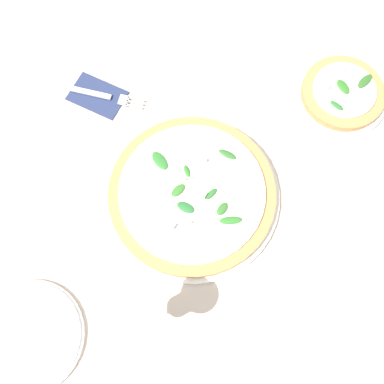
{
  "coord_description": "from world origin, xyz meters",
  "views": [
    {
      "loc": [
        0.01,
        -0.3,
        0.87
      ],
      "look_at": [
        -0.03,
        -0.02,
        0.03
      ],
      "focal_mm": 42.0,
      "sensor_mm": 36.0,
      "label": 1
    }
  ],
  "objects_px": {
    "wine_glass": "(146,317)",
    "pizza_arugula_main": "(192,194)",
    "pizza_personal_side": "(342,94)",
    "fork": "(100,95)",
    "side_plate_white": "(28,337)"
  },
  "relations": [
    {
      "from": "pizza_arugula_main",
      "to": "fork",
      "type": "bearing_deg",
      "value": 139.38
    },
    {
      "from": "pizza_arugula_main",
      "to": "pizza_personal_side",
      "type": "height_order",
      "value": "same"
    },
    {
      "from": "pizza_personal_side",
      "to": "fork",
      "type": "xyz_separation_m",
      "value": [
        -0.53,
        -0.07,
        -0.01
      ]
    },
    {
      "from": "pizza_arugula_main",
      "to": "wine_glass",
      "type": "distance_m",
      "value": 0.28
    },
    {
      "from": "wine_glass",
      "to": "side_plate_white",
      "type": "relative_size",
      "value": 0.8
    },
    {
      "from": "pizza_arugula_main",
      "to": "fork",
      "type": "distance_m",
      "value": 0.31
    },
    {
      "from": "wine_glass",
      "to": "pizza_arugula_main",
      "type": "bearing_deg",
      "value": 81.26
    },
    {
      "from": "pizza_arugula_main",
      "to": "fork",
      "type": "xyz_separation_m",
      "value": [
        -0.23,
        0.2,
        -0.01
      ]
    },
    {
      "from": "pizza_personal_side",
      "to": "fork",
      "type": "relative_size",
      "value": 1.01
    },
    {
      "from": "wine_glass",
      "to": "fork",
      "type": "height_order",
      "value": "wine_glass"
    },
    {
      "from": "pizza_arugula_main",
      "to": "side_plate_white",
      "type": "xyz_separation_m",
      "value": [
        -0.26,
        -0.31,
        -0.01
      ]
    },
    {
      "from": "pizza_personal_side",
      "to": "side_plate_white",
      "type": "xyz_separation_m",
      "value": [
        -0.55,
        -0.59,
        -0.01
      ]
    },
    {
      "from": "pizza_arugula_main",
      "to": "pizza_personal_side",
      "type": "distance_m",
      "value": 0.4
    },
    {
      "from": "pizza_arugula_main",
      "to": "side_plate_white",
      "type": "relative_size",
      "value": 1.71
    },
    {
      "from": "pizza_arugula_main",
      "to": "pizza_personal_side",
      "type": "bearing_deg",
      "value": 43.46
    }
  ]
}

